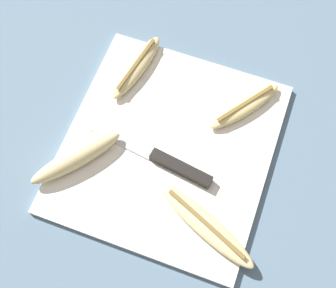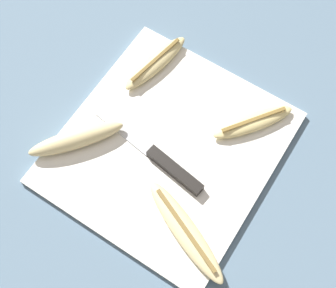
# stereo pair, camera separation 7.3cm
# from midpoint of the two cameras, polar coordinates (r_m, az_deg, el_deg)

# --- Properties ---
(ground_plane) EXTENTS (4.00, 4.00, 0.00)m
(ground_plane) POSITION_cam_midpoint_polar(r_m,az_deg,el_deg) (0.85, -2.43, -0.83)
(ground_plane) COLOR slate
(cutting_board) EXTENTS (0.39, 0.36, 0.01)m
(cutting_board) POSITION_cam_midpoint_polar(r_m,az_deg,el_deg) (0.85, -2.44, -0.68)
(cutting_board) COLOR white
(cutting_board) RESTS_ON ground_plane
(knife) EXTENTS (0.06, 0.24, 0.02)m
(knife) POSITION_cam_midpoint_polar(r_m,az_deg,el_deg) (0.82, -2.19, -2.64)
(knife) COLOR black
(knife) RESTS_ON cutting_board
(banana_ripe_center) EXTENTS (0.12, 0.20, 0.02)m
(banana_ripe_center) POSITION_cam_midpoint_polar(r_m,az_deg,el_deg) (0.79, 1.95, -10.13)
(banana_ripe_center) COLOR beige
(banana_ripe_center) RESTS_ON cutting_board
(banana_spotted_left) EXTENTS (0.16, 0.06, 0.02)m
(banana_spotted_left) POSITION_cam_midpoint_polar(r_m,az_deg,el_deg) (0.91, -6.18, 9.10)
(banana_spotted_left) COLOR #DBC684
(banana_spotted_left) RESTS_ON cutting_board
(banana_mellow_near) EXTENTS (0.16, 0.13, 0.03)m
(banana_mellow_near) POSITION_cam_midpoint_polar(r_m,az_deg,el_deg) (0.84, -13.59, -1.91)
(banana_mellow_near) COLOR beige
(banana_mellow_near) RESTS_ON cutting_board
(banana_golden_short) EXTENTS (0.15, 0.12, 0.02)m
(banana_golden_short) POSITION_cam_midpoint_polar(r_m,az_deg,el_deg) (0.87, 6.96, 4.40)
(banana_golden_short) COLOR #EDD689
(banana_golden_short) RESTS_ON cutting_board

